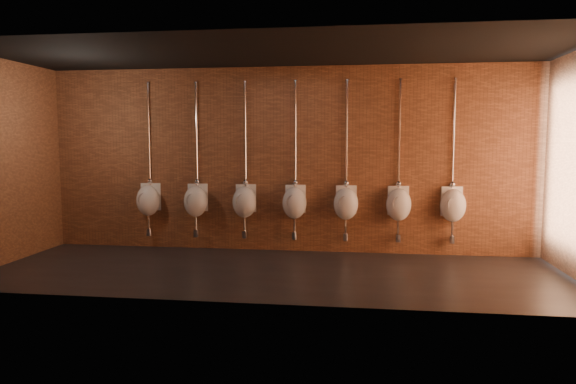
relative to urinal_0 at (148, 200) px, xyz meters
name	(u,v)px	position (x,y,z in m)	size (l,w,h in m)	color
ground	(273,272)	(2.49, -1.35, -0.88)	(8.50, 8.50, 0.00)	black
room_shell	(273,135)	(2.49, -1.35, 1.13)	(8.54, 3.04, 3.22)	black
urinal_0	(148,200)	(0.00, 0.00, 0.00)	(0.47, 0.43, 2.72)	white
urinal_1	(196,200)	(0.88, 0.00, 0.00)	(0.47, 0.43, 2.72)	white
urinal_2	(245,201)	(1.76, 0.00, 0.00)	(0.47, 0.43, 2.72)	white
urinal_3	(295,202)	(2.64, 0.00, 0.00)	(0.47, 0.43, 2.72)	white
urinal_4	(346,203)	(3.52, 0.00, 0.00)	(0.47, 0.43, 2.72)	white
urinal_5	(399,204)	(4.40, 0.00, 0.00)	(0.47, 0.43, 2.72)	white
urinal_6	(453,204)	(5.28, 0.00, 0.00)	(0.47, 0.43, 2.72)	white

